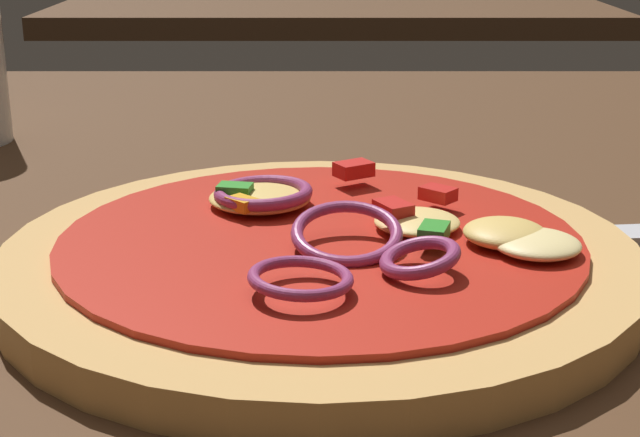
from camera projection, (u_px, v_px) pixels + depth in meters
dining_table at (315, 290)px, 0.43m from camera, size 1.37×0.98×0.03m
pizza at (323, 256)px, 0.39m from camera, size 0.26×0.26×0.03m
background_table at (330, 10)px, 1.54m from camera, size 0.86×0.50×0.03m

